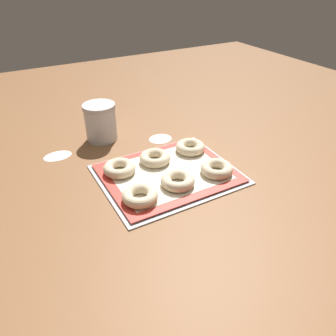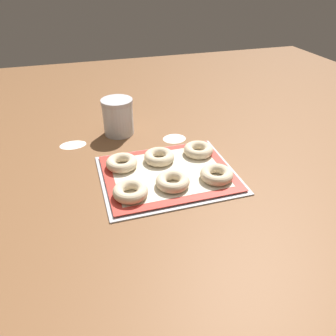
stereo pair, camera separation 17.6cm
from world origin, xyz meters
TOP-DOWN VIEW (x-y plane):
  - ground_plane at (0.00, 0.00)m, footprint 2.80×2.80m
  - baking_tray at (0.01, 0.02)m, footprint 0.40×0.33m
  - baking_mat at (0.01, 0.02)m, footprint 0.38×0.31m
  - bagel_front_left at (-0.12, -0.06)m, footprint 0.10×0.10m
  - bagel_front_center at (-0.00, -0.05)m, footprint 0.10×0.10m
  - bagel_front_right at (0.13, -0.06)m, footprint 0.10×0.10m
  - bagel_back_left at (-0.12, 0.09)m, footprint 0.10×0.10m
  - bagel_back_center at (0.00, 0.09)m, footprint 0.10×0.10m
  - bagel_back_right at (0.13, 0.10)m, footprint 0.10×0.10m
  - flour_canister at (-0.09, 0.34)m, footprint 0.11×0.11m
  - flour_patch_near at (0.10, 0.24)m, footprint 0.08×0.07m
  - flour_patch_far at (-0.26, 0.30)m, footprint 0.09×0.06m

SIDE VIEW (x-z plane):
  - ground_plane at x=0.00m, z-range 0.00..0.00m
  - flour_patch_near at x=0.10m, z-range 0.00..0.00m
  - flour_patch_far at x=-0.26m, z-range 0.00..0.00m
  - baking_tray at x=0.01m, z-range 0.00..0.01m
  - baking_mat at x=0.01m, z-range 0.01..0.01m
  - bagel_front_left at x=-0.12m, z-range 0.01..0.04m
  - bagel_front_center at x=0.00m, z-range 0.01..0.04m
  - bagel_front_right at x=0.13m, z-range 0.01..0.04m
  - bagel_back_left at x=-0.12m, z-range 0.01..0.04m
  - bagel_back_center at x=0.00m, z-range 0.01..0.04m
  - bagel_back_right at x=0.13m, z-range 0.01..0.04m
  - flour_canister at x=-0.09m, z-range 0.00..0.13m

